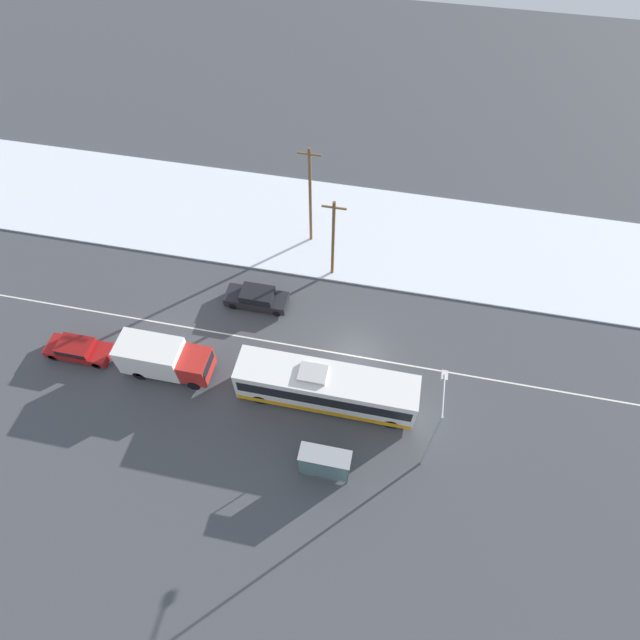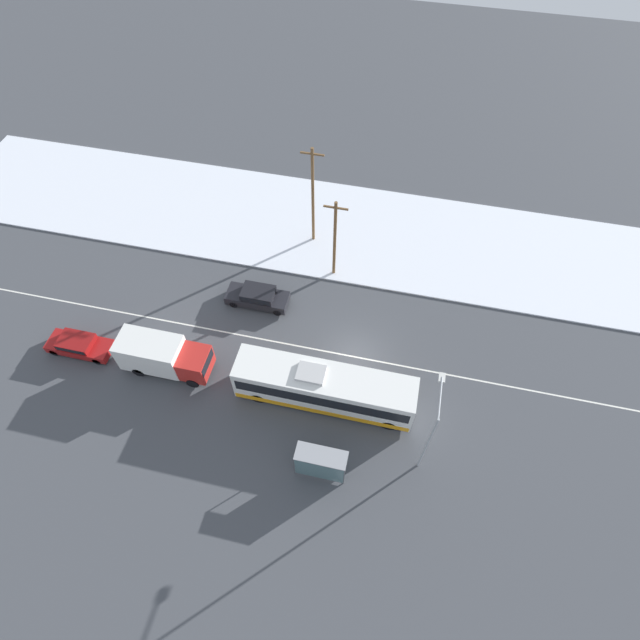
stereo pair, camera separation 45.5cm
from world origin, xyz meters
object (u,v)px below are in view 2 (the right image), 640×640
(bus_shelter, at_px, (320,464))
(utility_pole_snowlot, at_px, (313,196))
(parked_car_near_truck, at_px, (79,344))
(box_truck, at_px, (163,355))
(streetlamp, at_px, (431,427))
(utility_pole_roadside, at_px, (335,239))
(city_bus, at_px, (324,387))
(sedan_car, at_px, (258,296))
(pedestrian_at_stop, at_px, (310,448))

(bus_shelter, xyz_separation_m, utility_pole_snowlot, (-5.04, 19.74, 3.09))
(parked_car_near_truck, height_order, utility_pole_snowlot, utility_pole_snowlot)
(box_truck, relative_size, utility_pole_snowlot, 0.69)
(streetlamp, bearing_deg, utility_pole_roadside, 121.37)
(box_truck, bearing_deg, utility_pole_snowlot, 63.74)
(city_bus, height_order, utility_pole_roadside, utility_pole_roadside)
(city_bus, height_order, streetlamp, streetlamp)
(sedan_car, xyz_separation_m, utility_pole_roadside, (5.09, 4.28, 3.10))
(city_bus, bearing_deg, bus_shelter, -80.43)
(box_truck, height_order, streetlamp, streetlamp)
(utility_pole_snowlot, bearing_deg, streetlamp, -57.63)
(box_truck, bearing_deg, bus_shelter, -22.56)
(streetlamp, bearing_deg, pedestrian_at_stop, -168.16)
(pedestrian_at_stop, xyz_separation_m, bus_shelter, (0.91, -1.08, 0.70))
(box_truck, distance_m, utility_pole_snowlot, 16.63)
(streetlamp, relative_size, utility_pole_roadside, 0.92)
(box_truck, xyz_separation_m, streetlamp, (18.15, -2.59, 2.83))
(sedan_car, height_order, utility_pole_snowlot, utility_pole_snowlot)
(pedestrian_at_stop, bearing_deg, sedan_car, 121.49)
(parked_car_near_truck, bearing_deg, city_bus, 0.09)
(sedan_car, distance_m, utility_pole_snowlot, 9.00)
(city_bus, bearing_deg, parked_car_near_truck, -179.91)
(parked_car_near_truck, bearing_deg, box_truck, 0.18)
(pedestrian_at_stop, bearing_deg, bus_shelter, -50.07)
(utility_pole_roadside, bearing_deg, box_truck, -130.76)
(box_truck, bearing_deg, pedestrian_at_stop, -19.45)
(city_bus, distance_m, streetlamp, 7.75)
(utility_pole_snowlot, bearing_deg, pedestrian_at_stop, -77.51)
(sedan_car, relative_size, bus_shelter, 1.53)
(city_bus, bearing_deg, utility_pole_snowlot, 105.93)
(parked_car_near_truck, xyz_separation_m, utility_pole_snowlot, (13.92, 14.67, 4.03))
(pedestrian_at_stop, height_order, streetlamp, streetlamp)
(sedan_car, distance_m, parked_car_near_truck, 13.31)
(pedestrian_at_stop, relative_size, bus_shelter, 0.51)
(bus_shelter, height_order, streetlamp, streetlamp)
(box_truck, height_order, utility_pole_snowlot, utility_pole_snowlot)
(parked_car_near_truck, relative_size, utility_pole_snowlot, 0.51)
(city_bus, distance_m, box_truck, 11.40)
(city_bus, height_order, bus_shelter, city_bus)
(city_bus, relative_size, parked_car_near_truck, 2.54)
(streetlamp, height_order, utility_pole_snowlot, utility_pole_snowlot)
(utility_pole_roadside, xyz_separation_m, utility_pole_snowlot, (-2.48, 3.38, 0.84))
(sedan_car, height_order, pedestrian_at_stop, pedestrian_at_stop)
(parked_car_near_truck, height_order, bus_shelter, bus_shelter)
(pedestrian_at_stop, bearing_deg, box_truck, 160.55)
(utility_pole_snowlot, bearing_deg, box_truck, -116.26)
(utility_pole_snowlot, bearing_deg, parked_car_near_truck, -133.51)
(sedan_car, relative_size, utility_pole_snowlot, 0.52)
(bus_shelter, bearing_deg, utility_pole_snowlot, 104.32)
(city_bus, distance_m, bus_shelter, 5.17)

